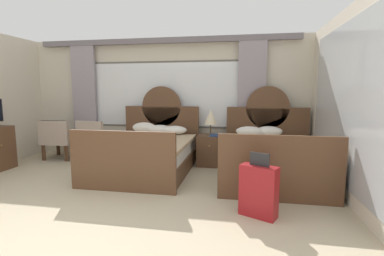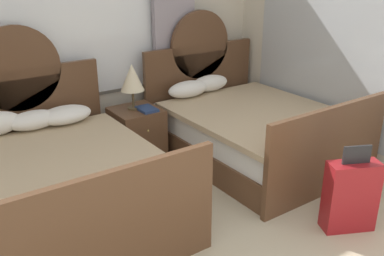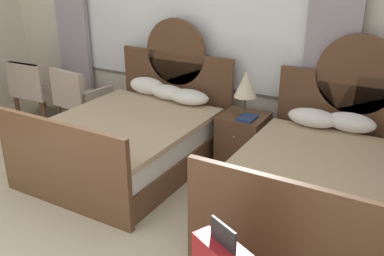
{
  "view_description": "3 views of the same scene",
  "coord_description": "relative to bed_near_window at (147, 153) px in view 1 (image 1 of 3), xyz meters",
  "views": [
    {
      "loc": [
        1.75,
        -1.94,
        1.53
      ],
      "look_at": [
        0.94,
        2.56,
        0.92
      ],
      "focal_mm": 26.18,
      "sensor_mm": 36.0,
      "label": 1
    },
    {
      "loc": [
        -0.99,
        -0.42,
        2.22
      ],
      "look_at": [
        1.15,
        2.63,
        0.74
      ],
      "focal_mm": 39.98,
      "sensor_mm": 36.0,
      "label": 2
    },
    {
      "loc": [
        2.92,
        -0.65,
        2.39
      ],
      "look_at": [
        0.92,
        2.86,
        0.73
      ],
      "focal_mm": 39.81,
      "sensor_mm": 36.0,
      "label": 3
    }
  ],
  "objects": [
    {
      "name": "armchair_by_window_right",
      "position": [
        -2.29,
        0.57,
        0.14
      ],
      "size": [
        0.66,
        0.66,
        0.89
      ],
      "color": "#B29E8E",
      "rests_on": "ground_plane"
    },
    {
      "name": "table_lamp_on_nightstand",
      "position": [
        1.13,
        0.71,
        0.63
      ],
      "size": [
        0.27,
        0.27,
        0.52
      ],
      "color": "brown",
      "rests_on": "nightstand_between_beds"
    },
    {
      "name": "wall_back_window",
      "position": [
        0.02,
        1.22,
        1.05
      ],
      "size": [
        6.35,
        0.22,
        2.7
      ],
      "color": "beige",
      "rests_on": "ground_plane"
    },
    {
      "name": "book_on_nightstand",
      "position": [
        1.23,
        0.57,
        0.28
      ],
      "size": [
        0.18,
        0.26,
        0.03
      ],
      "color": "navy",
      "rests_on": "nightstand_between_beds"
    },
    {
      "name": "bed_near_mirror",
      "position": [
        2.28,
        -0.01,
        -0.01
      ],
      "size": [
        1.68,
        2.2,
        1.63
      ],
      "color": "brown",
      "rests_on": "ground_plane"
    },
    {
      "name": "armchair_by_window_centre",
      "position": [
        -2.24,
        0.57,
        0.14
      ],
      "size": [
        0.67,
        0.67,
        0.89
      ],
      "color": "#B29E8E",
      "rests_on": "ground_plane"
    },
    {
      "name": "suitcase_on_floor",
      "position": [
        1.99,
        -1.63,
        -0.03
      ],
      "size": [
        0.48,
        0.37,
        0.79
      ],
      "color": "maroon",
      "rests_on": "ground_plane"
    },
    {
      "name": "bed_near_window",
      "position": [
        0.0,
        0.0,
        0.0
      ],
      "size": [
        1.68,
        2.2,
        1.63
      ],
      "color": "brown",
      "rests_on": "ground_plane"
    },
    {
      "name": "wall_right_mirror",
      "position": [
        3.22,
        -1.19,
        0.99
      ],
      "size": [
        0.08,
        4.87,
        2.7
      ],
      "color": "beige",
      "rests_on": "ground_plane"
    },
    {
      "name": "armchair_by_window_left",
      "position": [
        -1.38,
        0.57,
        0.14
      ],
      "size": [
        0.71,
        0.71,
        0.89
      ],
      "color": "#B29E8E",
      "rests_on": "ground_plane"
    },
    {
      "name": "nightstand_between_beds",
      "position": [
        1.14,
        0.68,
        -0.04
      ],
      "size": [
        0.53,
        0.55,
        0.62
      ],
      "color": "brown",
      "rests_on": "ground_plane"
    }
  ]
}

